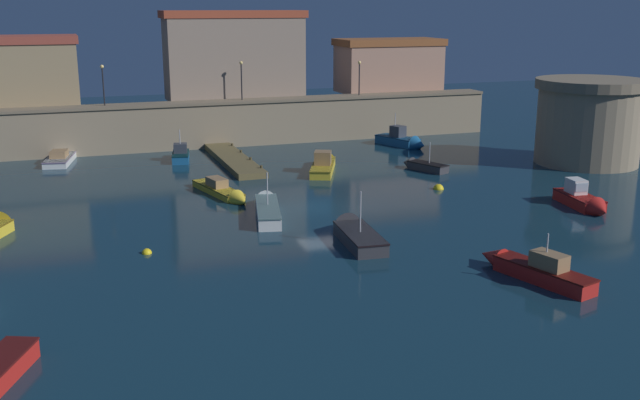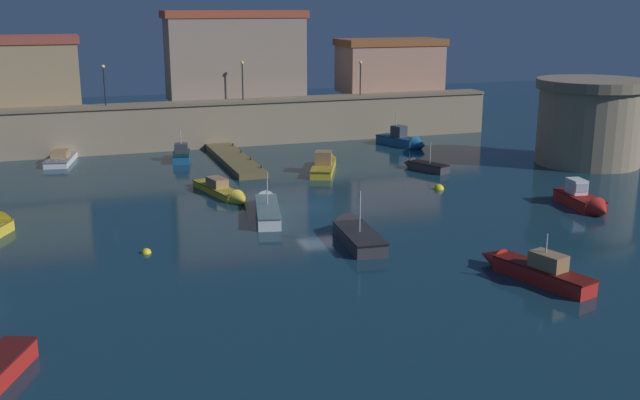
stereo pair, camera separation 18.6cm
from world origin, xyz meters
name	(u,v)px [view 2 (the right image)]	position (x,y,z in m)	size (l,w,h in m)	color
ground_plane	(319,207)	(0.00, 0.00, 0.00)	(137.12, 137.12, 0.00)	#112D3D
quay_wall	(236,122)	(0.00, 24.06, 2.15)	(51.90, 2.71, 4.27)	gray
old_town_backdrop	(212,63)	(-1.36, 27.67, 7.52)	(48.24, 5.50, 8.41)	#99815D
fortress_tower	(590,121)	(25.86, 5.94, 3.58)	(9.06, 9.06, 7.04)	gray
pier_dock	(234,160)	(-2.04, 16.03, 0.25)	(2.34, 13.64, 0.70)	brown
quay_lamp_0	(104,79)	(-11.77, 24.06, 6.63)	(0.32, 0.32, 3.58)	black
quay_lamp_1	(242,74)	(0.73, 24.06, 6.65)	(0.32, 0.32, 3.61)	black
quay_lamp_2	(360,72)	(12.64, 24.06, 6.49)	(0.32, 0.32, 3.34)	black
moored_boat_0	(423,166)	(11.67, 8.14, 0.36)	(2.78, 4.39, 2.60)	#333338
moored_boat_1	(324,164)	(4.22, 10.86, 0.49)	(4.43, 7.36, 2.15)	gold
moored_boat_2	(224,192)	(-5.28, 4.91, 0.33)	(2.96, 7.42, 1.49)	gold
moored_boat_3	(267,208)	(-3.67, -0.49, 0.43)	(2.95, 7.49, 3.11)	white
moored_boat_5	(182,154)	(-6.05, 18.77, 0.49)	(2.15, 4.68, 3.01)	#195689
moored_boat_6	(354,233)	(-0.41, -7.25, 0.41)	(2.25, 6.41, 3.52)	#333338
moored_boat_7	(64,156)	(-15.67, 21.97, 0.36)	(3.12, 7.09, 1.78)	white
moored_boat_10	(531,268)	(5.41, -15.91, 0.53)	(3.03, 6.68, 2.67)	red
moored_boat_11	(585,201)	(16.30, -6.00, 0.52)	(2.23, 5.43, 2.08)	red
moored_boat_12	(404,141)	(14.79, 18.10, 0.54)	(3.55, 5.91, 3.43)	#195689
mooring_buoy_0	(146,253)	(-11.84, -5.86, 0.00)	(0.54, 0.54, 0.54)	yellow
mooring_buoy_1	(439,189)	(9.81, 1.84, 0.00)	(0.76, 0.76, 0.76)	yellow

